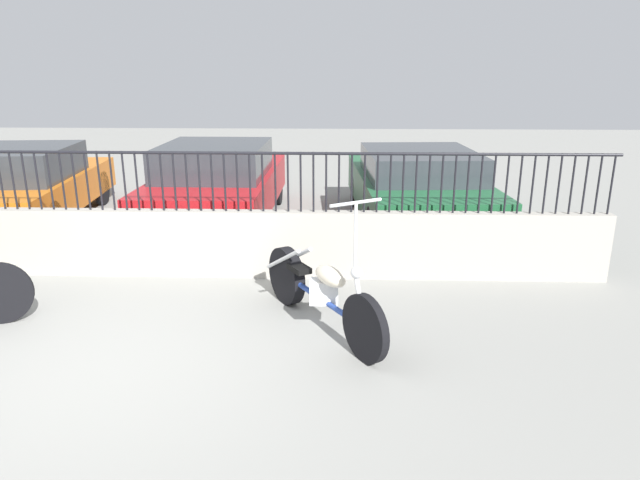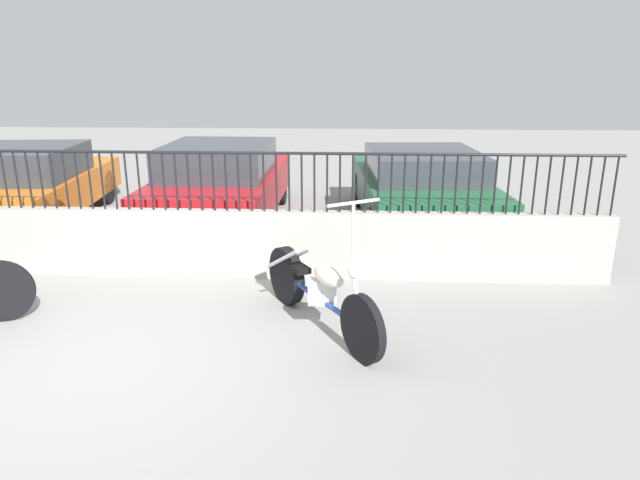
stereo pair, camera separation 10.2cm
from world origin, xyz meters
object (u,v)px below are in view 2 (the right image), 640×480
(car_orange, at_px, (31,184))
(car_green, at_px, (420,187))
(motorcycle_blue, at_px, (315,289))
(car_red, at_px, (221,182))

(car_orange, bearing_deg, car_green, -95.22)
(motorcycle_blue, xyz_separation_m, car_red, (-1.81, 3.97, 0.28))
(motorcycle_blue, xyz_separation_m, car_orange, (-4.99, 3.78, 0.26))
(motorcycle_blue, relative_size, car_orange, 0.46)
(motorcycle_blue, distance_m, car_red, 4.38)
(motorcycle_blue, height_order, car_green, motorcycle_blue)
(motorcycle_blue, distance_m, car_green, 4.14)
(car_orange, height_order, car_green, car_orange)
(motorcycle_blue, height_order, car_orange, motorcycle_blue)
(car_red, bearing_deg, car_orange, 93.80)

